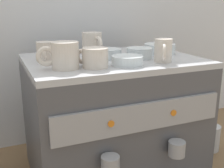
# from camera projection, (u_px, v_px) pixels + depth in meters

# --- Properties ---
(tiled_backsplash_wall) EXTENTS (2.80, 0.03, 1.17)m
(tiled_backsplash_wall) POSITION_uv_depth(u_px,v_px,m) (80.00, 20.00, 1.34)
(tiled_backsplash_wall) COLOR silver
(tiled_backsplash_wall) RESTS_ON ground_plane
(espresso_machine) EXTENTS (0.62, 0.58, 0.47)m
(espresso_machine) POSITION_uv_depth(u_px,v_px,m) (112.00, 117.00, 1.09)
(espresso_machine) COLOR #4C4C51
(espresso_machine) RESTS_ON ground_plane
(ceramic_cup_0) EXTENTS (0.06, 0.10, 0.07)m
(ceramic_cup_0) POSITION_uv_depth(u_px,v_px,m) (46.00, 52.00, 0.95)
(ceramic_cup_0) COLOR beige
(ceramic_cup_0) RESTS_ON espresso_machine
(ceramic_cup_1) EXTENTS (0.07, 0.09, 0.08)m
(ceramic_cup_1) POSITION_uv_depth(u_px,v_px,m) (163.00, 51.00, 0.94)
(ceramic_cup_1) COLOR beige
(ceramic_cup_1) RESTS_ON espresso_machine
(ceramic_cup_2) EXTENTS (0.08, 0.13, 0.08)m
(ceramic_cup_2) POSITION_uv_depth(u_px,v_px,m) (93.00, 43.00, 1.13)
(ceramic_cup_2) COLOR beige
(ceramic_cup_2) RESTS_ON espresso_machine
(ceramic_cup_3) EXTENTS (0.13, 0.08, 0.08)m
(ceramic_cup_3) POSITION_uv_depth(u_px,v_px,m) (63.00, 55.00, 0.84)
(ceramic_cup_3) COLOR beige
(ceramic_cup_3) RESTS_ON espresso_machine
(ceramic_cup_4) EXTENTS (0.09, 0.10, 0.06)m
(ceramic_cup_4) POSITION_uv_depth(u_px,v_px,m) (94.00, 58.00, 0.86)
(ceramic_cup_4) COLOR beige
(ceramic_cup_4) RESTS_ON espresso_machine
(ceramic_bowl_0) EXTENTS (0.12, 0.12, 0.04)m
(ceramic_bowl_0) POSITION_uv_depth(u_px,v_px,m) (160.00, 49.00, 1.12)
(ceramic_bowl_0) COLOR silver
(ceramic_bowl_0) RESTS_ON espresso_machine
(ceramic_bowl_1) EXTENTS (0.09, 0.09, 0.04)m
(ceramic_bowl_1) POSITION_uv_depth(u_px,v_px,m) (139.00, 53.00, 1.02)
(ceramic_bowl_1) COLOR silver
(ceramic_bowl_1) RESTS_ON espresso_machine
(ceramic_bowl_2) EXTENTS (0.11, 0.11, 0.03)m
(ceramic_bowl_2) POSITION_uv_depth(u_px,v_px,m) (107.00, 54.00, 1.02)
(ceramic_bowl_2) COLOR silver
(ceramic_bowl_2) RESTS_ON espresso_machine
(ceramic_bowl_3) EXTENTS (0.10, 0.10, 0.03)m
(ceramic_bowl_3) POSITION_uv_depth(u_px,v_px,m) (127.00, 61.00, 0.90)
(ceramic_bowl_3) COLOR silver
(ceramic_bowl_3) RESTS_ON espresso_machine
(milk_pitcher) EXTENTS (0.09, 0.09, 0.12)m
(milk_pitcher) POSITION_uv_depth(u_px,v_px,m) (210.00, 138.00, 1.30)
(milk_pitcher) COLOR #B7B7BC
(milk_pitcher) RESTS_ON ground_plane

